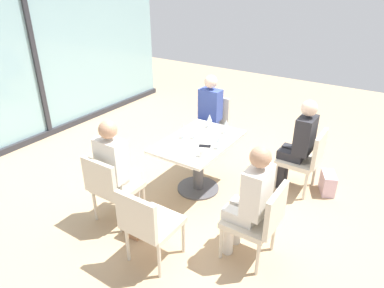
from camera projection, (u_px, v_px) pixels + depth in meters
The scene contains 21 objects.
ground_plane at pixel (198, 189), 4.69m from camera, with size 12.00×12.00×0.00m, color tan.
window_wall_backdrop at pixel (36, 68), 5.72m from camera, with size 5.96×0.10×2.70m.
dining_table_main at pixel (198, 155), 4.45m from camera, with size 1.20×0.78×0.73m.
chair_front_right at pixel (306, 157), 4.45m from camera, with size 0.46×0.50×0.87m.
chair_far_left at pixel (111, 185), 3.86m from camera, with size 0.50×0.46×0.87m.
chair_front_left at pixel (259, 219), 3.34m from camera, with size 0.46×0.50×0.87m.
chair_far_right at pixel (211, 121), 5.52m from camera, with size 0.50×0.46×0.87m.
chair_side_end at pixel (148, 223), 3.29m from camera, with size 0.50×0.46×0.87m.
person_front_right at pixel (299, 141), 4.41m from camera, with size 0.34×0.39×1.26m.
person_far_left at pixel (116, 165), 3.85m from camera, with size 0.39×0.34×1.26m.
person_front_left at pixel (250, 198), 3.30m from camera, with size 0.34×0.39×1.26m.
person_far_right at pixel (208, 112), 5.35m from camera, with size 0.39×0.34×1.26m.
wine_glass_0 at pixel (195, 129), 4.36m from camera, with size 0.07×0.07×0.18m.
wine_glass_1 at pixel (209, 118), 4.68m from camera, with size 0.07×0.07×0.18m.
wine_glass_2 at pixel (219, 139), 4.10m from camera, with size 0.07×0.07×0.18m.
wine_glass_3 at pixel (184, 128), 4.37m from camera, with size 0.07×0.07×0.18m.
wine_glass_4 at pixel (226, 124), 4.51m from camera, with size 0.07×0.07×0.18m.
coffee_cup at pixel (202, 153), 3.97m from camera, with size 0.08×0.08×0.09m, color white.
cell_phone_on_table at pixel (205, 146), 4.21m from camera, with size 0.07×0.14×0.01m, color black.
handbag_0 at pixel (328, 183), 4.56m from camera, with size 0.30×0.16×0.28m, color beige.
handbag_1 at pixel (139, 221), 3.85m from camera, with size 0.30×0.16×0.28m, color #A3704C.
Camera 1 is at (-3.33, -2.09, 2.63)m, focal length 32.30 mm.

